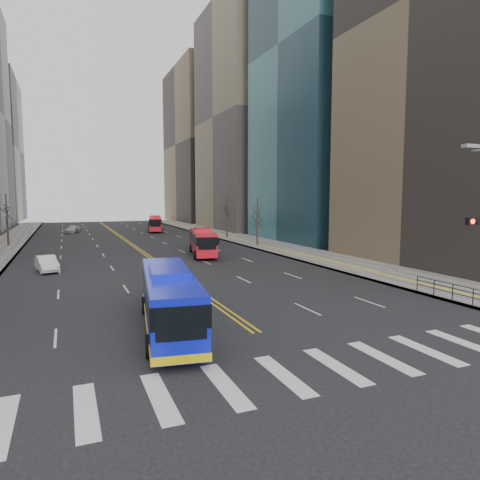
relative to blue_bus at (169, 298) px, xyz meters
name	(u,v)px	position (x,y,z in m)	size (l,w,h in m)	color
ground	(310,370)	(3.94, -7.06, -1.70)	(220.00, 220.00, 0.00)	black
sidewalk_right	(253,241)	(21.44, 37.94, -1.62)	(7.00, 130.00, 0.15)	slate
crosswalk	(310,370)	(3.94, -7.06, -1.69)	(26.70, 4.00, 0.01)	silver
centerline	(125,240)	(3.94, 47.94, -1.69)	(0.55, 100.00, 0.01)	gold
office_towers	(113,102)	(4.07, 61.45, 22.23)	(83.00, 134.00, 58.00)	gray
pedestrian_railing	(453,289)	(18.24, -1.06, -0.88)	(0.06, 6.06, 1.02)	black
street_trees	(80,215)	(-3.23, 27.49, 3.17)	(35.20, 47.20, 7.60)	#2D211B
blue_bus	(169,298)	(0.00, 0.00, 0.00)	(3.90, 11.27, 3.24)	#0E19D6
red_bus_near	(203,240)	(9.87, 26.10, 0.06)	(4.21, 10.07, 3.15)	red
red_bus_far	(155,222)	(11.59, 62.69, 0.08)	(4.17, 10.18, 3.18)	red
car_white	(47,264)	(-6.42, 21.23, -0.98)	(1.53, 4.39, 1.45)	silver
car_dark_mid	(209,238)	(14.87, 39.07, -0.99)	(1.68, 4.18, 1.42)	black
car_silver	(73,229)	(-3.46, 65.66, -1.01)	(1.92, 4.73, 1.37)	#A4A4A9
car_dark_far	(154,225)	(13.64, 74.26, -1.11)	(1.95, 4.23, 1.17)	black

